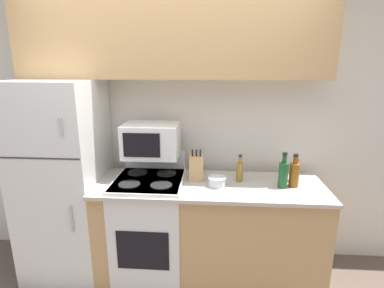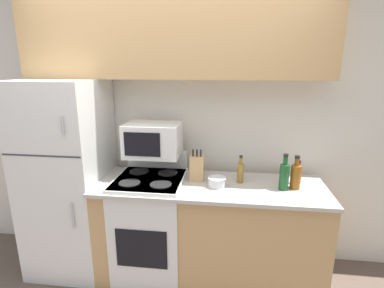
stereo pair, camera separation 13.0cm
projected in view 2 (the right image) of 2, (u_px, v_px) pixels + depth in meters
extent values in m
cube|color=silver|center=(179.00, 130.00, 2.89)|extent=(8.00, 0.05, 2.55)
cube|color=tan|center=(209.00, 233.00, 2.66)|extent=(1.92, 0.62, 0.88)
cube|color=#BCB7AD|center=(210.00, 186.00, 2.52)|extent=(1.92, 0.66, 0.03)
cube|color=white|center=(69.00, 178.00, 2.74)|extent=(0.68, 0.70, 1.77)
cube|color=#383838|center=(41.00, 156.00, 2.33)|extent=(0.66, 0.01, 0.01)
cylinder|color=#B7B7BC|center=(62.00, 126.00, 2.22)|extent=(0.02, 0.02, 0.14)
cylinder|color=#B7B7BC|center=(73.00, 216.00, 2.41)|extent=(0.02, 0.02, 0.22)
cube|color=tan|center=(174.00, 34.00, 2.48)|extent=(2.60, 0.33, 0.73)
cube|color=white|center=(151.00, 227.00, 2.70)|extent=(0.59, 0.62, 0.94)
cube|color=black|center=(141.00, 249.00, 2.41)|extent=(0.42, 0.01, 0.34)
cube|color=#2D2D2D|center=(149.00, 179.00, 2.58)|extent=(0.56, 0.60, 0.01)
cube|color=white|center=(157.00, 159.00, 2.84)|extent=(0.56, 0.06, 0.16)
cylinder|color=black|center=(129.00, 183.00, 2.46)|extent=(0.18, 0.18, 0.01)
cylinder|color=black|center=(161.00, 184.00, 2.43)|extent=(0.18, 0.18, 0.01)
cylinder|color=black|center=(139.00, 171.00, 2.73)|extent=(0.18, 0.18, 0.01)
cylinder|color=black|center=(168.00, 173.00, 2.69)|extent=(0.18, 0.18, 0.01)
cube|color=white|center=(153.00, 140.00, 2.63)|extent=(0.48, 0.34, 0.29)
cube|color=black|center=(142.00, 145.00, 2.47)|extent=(0.31, 0.01, 0.20)
cube|color=tan|center=(197.00, 168.00, 2.59)|extent=(0.12, 0.09, 0.22)
cylinder|color=black|center=(193.00, 153.00, 2.54)|extent=(0.01, 0.01, 0.06)
cylinder|color=black|center=(197.00, 153.00, 2.54)|extent=(0.01, 0.01, 0.06)
cylinder|color=black|center=(201.00, 153.00, 2.54)|extent=(0.01, 0.01, 0.06)
cylinder|color=silver|center=(217.00, 182.00, 2.47)|extent=(0.14, 0.14, 0.08)
torus|color=silver|center=(217.00, 178.00, 2.46)|extent=(0.15, 0.15, 0.01)
cylinder|color=olive|center=(240.00, 173.00, 2.54)|extent=(0.06, 0.06, 0.17)
cylinder|color=olive|center=(241.00, 161.00, 2.51)|extent=(0.03, 0.03, 0.05)
cylinder|color=black|center=(241.00, 157.00, 2.50)|extent=(0.03, 0.03, 0.02)
cylinder|color=red|center=(298.00, 175.00, 2.53)|extent=(0.05, 0.05, 0.14)
cylinder|color=red|center=(299.00, 165.00, 2.50)|extent=(0.02, 0.02, 0.04)
cylinder|color=black|center=(300.00, 162.00, 2.50)|extent=(0.02, 0.03, 0.02)
cylinder|color=#194C23|center=(284.00, 177.00, 2.39)|extent=(0.08, 0.08, 0.21)
cylinder|color=#194C23|center=(285.00, 161.00, 2.36)|extent=(0.03, 0.03, 0.07)
cylinder|color=black|center=(286.00, 155.00, 2.34)|extent=(0.04, 0.04, 0.02)
cylinder|color=brown|center=(295.00, 177.00, 2.41)|extent=(0.08, 0.08, 0.20)
cylinder|color=brown|center=(297.00, 162.00, 2.38)|extent=(0.04, 0.04, 0.06)
cylinder|color=black|center=(297.00, 157.00, 2.36)|extent=(0.04, 0.04, 0.02)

